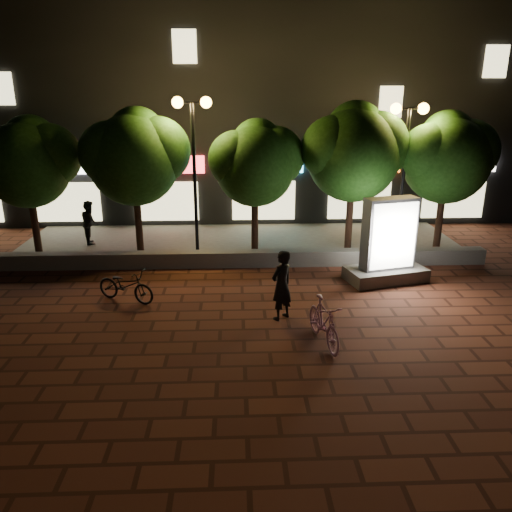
{
  "coord_description": "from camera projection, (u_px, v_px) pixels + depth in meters",
  "views": [
    {
      "loc": [
        -0.14,
        -11.27,
        5.44
      ],
      "look_at": [
        0.38,
        1.5,
        1.17
      ],
      "focal_mm": 34.84,
      "sensor_mm": 36.0,
      "label": 1
    }
  ],
  "objects": [
    {
      "name": "scooter_pink",
      "position": [
        324.0,
        322.0,
        11.06
      ],
      "size": [
        0.84,
        1.83,
        1.06
      ],
      "primitive_type": "imported",
      "rotation": [
        0.0,
        0.0,
        0.2
      ],
      "color": "#BB77A3",
      "rests_on": "ground"
    },
    {
      "name": "tree_far_left",
      "position": [
        28.0,
        159.0,
        16.27
      ],
      "size": [
        3.36,
        2.8,
        4.63
      ],
      "color": "black",
      "rests_on": "sidewalk"
    },
    {
      "name": "tree_right",
      "position": [
        355.0,
        149.0,
        16.6
      ],
      "size": [
        3.72,
        3.1,
        5.07
      ],
      "color": "black",
      "rests_on": "sidewalk"
    },
    {
      "name": "tree_far_right",
      "position": [
        448.0,
        155.0,
        16.79
      ],
      "size": [
        3.48,
        2.9,
        4.76
      ],
      "color": "black",
      "rests_on": "sidewalk"
    },
    {
      "name": "sidewalk",
      "position": [
        240.0,
        242.0,
        18.55
      ],
      "size": [
        16.0,
        5.0,
        0.08
      ],
      "primitive_type": "cube",
      "color": "slate",
      "rests_on": "ground"
    },
    {
      "name": "pedestrian",
      "position": [
        90.0,
        222.0,
        18.08
      ],
      "size": [
        0.82,
        0.93,
        1.59
      ],
      "primitive_type": "imported",
      "rotation": [
        0.0,
        0.0,
        1.91
      ],
      "color": "black",
      "rests_on": "sidewalk"
    },
    {
      "name": "rider",
      "position": [
        282.0,
        285.0,
        12.19
      ],
      "size": [
        0.77,
        0.75,
        1.79
      ],
      "primitive_type": "imported",
      "rotation": [
        0.0,
        0.0,
        3.88
      ],
      "color": "black",
      "rests_on": "ground"
    },
    {
      "name": "tree_left",
      "position": [
        135.0,
        154.0,
        16.36
      ],
      "size": [
        3.6,
        3.0,
        4.89
      ],
      "color": "black",
      "rests_on": "sidewalk"
    },
    {
      "name": "street_lamp_right",
      "position": [
        407.0,
        140.0,
        16.31
      ],
      "size": [
        1.26,
        0.36,
        4.98
      ],
      "color": "black",
      "rests_on": "sidewalk"
    },
    {
      "name": "scooter_parked",
      "position": [
        126.0,
        285.0,
        13.35
      ],
      "size": [
        1.83,
        1.28,
        0.91
      ],
      "primitive_type": "imported",
      "rotation": [
        0.0,
        0.0,
        1.13
      ],
      "color": "black",
      "rests_on": "ground"
    },
    {
      "name": "ad_kiosk",
      "position": [
        388.0,
        248.0,
        14.66
      ],
      "size": [
        2.54,
        1.7,
        2.52
      ],
      "color": "slate",
      "rests_on": "ground"
    },
    {
      "name": "ground",
      "position": [
        243.0,
        319.0,
        12.41
      ],
      "size": [
        80.0,
        80.0,
        0.0
      ],
      "primitive_type": "plane",
      "color": "#55281A",
      "rests_on": "ground"
    },
    {
      "name": "street_lamp_left",
      "position": [
        193.0,
        136.0,
        16.0
      ],
      "size": [
        1.26,
        0.36,
        5.18
      ],
      "color": "black",
      "rests_on": "sidewalk"
    },
    {
      "name": "building_block",
      "position": [
        238.0,
        100.0,
        23.13
      ],
      "size": [
        28.0,
        8.12,
        11.3
      ],
      "color": "black",
      "rests_on": "ground"
    },
    {
      "name": "tree_mid",
      "position": [
        256.0,
        160.0,
        16.59
      ],
      "size": [
        3.24,
        2.7,
        4.5
      ],
      "color": "black",
      "rests_on": "sidewalk"
    },
    {
      "name": "retaining_wall",
      "position": [
        241.0,
        259.0,
        16.12
      ],
      "size": [
        16.0,
        0.45,
        0.5
      ],
      "primitive_type": "cube",
      "color": "slate",
      "rests_on": "ground"
    }
  ]
}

